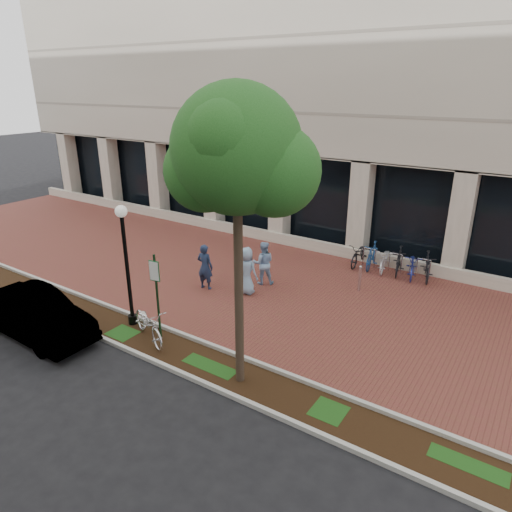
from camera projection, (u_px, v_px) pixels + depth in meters
The scene contains 16 objects.
ground at pixel (258, 284), 17.46m from camera, with size 120.00×120.00×0.00m, color black.
brick_plaza at pixel (258, 284), 17.46m from camera, with size 40.00×9.00×0.01m, color brown.
planting_strip at pixel (160, 345), 13.37m from camera, with size 40.00×1.50×0.01m, color black.
curb_plaza_side at pixel (177, 333), 13.93m from camera, with size 40.00×0.12×0.12m, color #BBBAB1.
curb_street_side at pixel (141, 355), 12.77m from camera, with size 40.00×0.12×0.12m, color #BBBAB1.
near_office_building at pixel (377, 19), 22.02m from camera, with size 40.00×12.12×16.00m.
parking_sign at pixel (156, 288), 13.05m from camera, with size 0.34×0.07×2.73m.
lamppost at pixel (126, 259), 13.79m from camera, with size 0.36×0.36×3.89m.
street_tree at pixel (239, 159), 9.79m from camera, with size 3.42×2.85×7.30m.
locked_bicycle at pixel (149, 324), 13.47m from camera, with size 0.71×2.05×1.08m, color silver.
pedestrian_left at pixel (205, 267), 16.76m from camera, with size 0.63×0.42×1.74m, color #1E2C4B.
pedestrian_mid at pixel (263, 263), 17.19m from camera, with size 0.82×0.64×1.68m, color #8EAFD4.
pedestrian_right at pixel (246, 271), 16.37m from camera, with size 0.86×0.56×1.77m, color #85A7C7.
bollard at pixel (360, 278), 16.68m from camera, with size 0.12×0.12×1.01m.
bike_rack_cluster at pixel (392, 260), 18.40m from camera, with size 3.60×1.94×1.07m.
sedan_near_curb at pixel (35, 315), 13.67m from camera, with size 1.48×4.26×1.40m, color #BDBCC1.
Camera 1 is at (8.74, -13.32, 7.22)m, focal length 32.00 mm.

